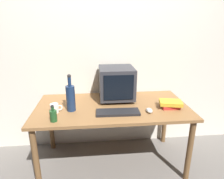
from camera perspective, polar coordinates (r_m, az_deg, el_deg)
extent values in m
plane|color=slate|center=(2.47, 0.00, -20.07)|extent=(6.00, 6.00, 0.00)
cube|color=silver|center=(2.40, -1.11, 11.65)|extent=(4.00, 0.08, 2.50)
cube|color=olive|center=(2.10, 0.00, -5.04)|extent=(1.60, 0.81, 0.03)
cylinder|color=brown|center=(2.05, -21.17, -18.68)|extent=(0.06, 0.06, 0.69)
cylinder|color=brown|center=(2.18, 21.54, -16.24)|extent=(0.06, 0.06, 0.69)
cylinder|color=brown|center=(2.62, -17.34, -9.56)|extent=(0.06, 0.06, 0.69)
cylinder|color=brown|center=(2.72, 15.10, -8.20)|extent=(0.06, 0.06, 0.69)
cube|color=#333338|center=(2.26, 1.26, -2.41)|extent=(0.28, 0.24, 0.03)
cube|color=#333338|center=(2.20, 1.30, 2.08)|extent=(0.38, 0.38, 0.34)
cube|color=black|center=(2.02, 1.95, 0.50)|extent=(0.31, 0.01, 0.27)
cube|color=black|center=(1.92, 1.72, -6.61)|extent=(0.42, 0.16, 0.02)
ellipsoid|color=beige|center=(1.98, 10.76, -5.96)|extent=(0.06, 0.10, 0.04)
cylinder|color=navy|center=(1.98, -11.89, -2.56)|extent=(0.09, 0.09, 0.26)
cylinder|color=navy|center=(1.92, -12.23, 2.24)|extent=(0.03, 0.03, 0.09)
sphere|color=#262626|center=(1.91, -12.35, 3.85)|extent=(0.04, 0.04, 0.04)
cylinder|color=#1E4C23|center=(1.83, -16.63, -7.37)|extent=(0.06, 0.06, 0.10)
cylinder|color=#1E4C23|center=(1.80, -16.83, -5.41)|extent=(0.02, 0.02, 0.04)
sphere|color=#262626|center=(1.79, -16.91, -4.66)|extent=(0.03, 0.03, 0.03)
cube|color=red|center=(2.13, 16.43, -4.55)|extent=(0.18, 0.14, 0.04)
cube|color=gold|center=(2.11, 16.65, -3.70)|extent=(0.25, 0.19, 0.04)
cylinder|color=white|center=(2.00, -16.35, -5.23)|extent=(0.08, 0.08, 0.09)
torus|color=white|center=(1.99, -14.89, -5.09)|extent=(0.06, 0.01, 0.06)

